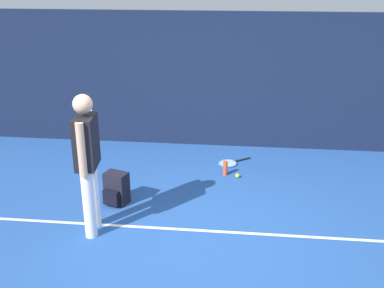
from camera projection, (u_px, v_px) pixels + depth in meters
name	position (u px, v px, depth m)	size (l,w,h in m)	color
ground_plane	(188.00, 234.00, 5.44)	(12.00, 12.00, 0.00)	#234C93
back_fence	(209.00, 81.00, 7.80)	(10.00, 0.10, 2.32)	#141E38
court_line	(189.00, 230.00, 5.52)	(9.00, 0.05, 0.00)	white
tennis_player	(87.00, 157.00, 5.16)	(0.26, 0.53, 1.70)	white
tennis_racket	(229.00, 163.00, 7.38)	(0.60, 0.50, 0.03)	black
backpack	(116.00, 189.00, 6.07)	(0.35, 0.35, 0.44)	black
tennis_ball_near_player	(237.00, 176.00, 6.88)	(0.07, 0.07, 0.07)	#CCE033
water_bottle	(225.00, 168.00, 6.95)	(0.07, 0.07, 0.22)	#D84C26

